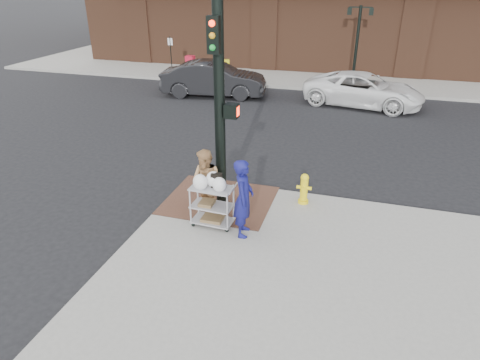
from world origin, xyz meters
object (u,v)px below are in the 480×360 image
(traffic_signal_pole, at_px, (220,105))
(utility_cart, at_px, (212,202))
(lamp_post, at_px, (358,36))
(pedestrian_tan, at_px, (206,183))
(fire_hydrant, at_px, (304,188))
(sedan_dark, at_px, (214,79))
(minivan_white, at_px, (364,90))
(woman_blue, at_px, (243,198))

(traffic_signal_pole, xyz_separation_m, utility_cart, (0.13, -1.08, -2.06))
(lamp_post, bearing_deg, traffic_signal_pole, -99.24)
(pedestrian_tan, distance_m, fire_hydrant, 2.62)
(sedan_dark, distance_m, fire_hydrant, 11.91)
(minivan_white, height_order, utility_cart, utility_cart)
(sedan_dark, height_order, fire_hydrant, sedan_dark)
(woman_blue, bearing_deg, fire_hydrant, -39.32)
(sedan_dark, bearing_deg, minivan_white, -96.08)
(sedan_dark, relative_size, fire_hydrant, 6.18)
(minivan_white, bearing_deg, pedestrian_tan, 174.14)
(lamp_post, xyz_separation_m, utility_cart, (-2.35, -16.31, -1.85))
(sedan_dark, bearing_deg, fire_hydrant, -157.34)
(lamp_post, xyz_separation_m, pedestrian_tan, (-2.66, -15.86, -1.61))
(pedestrian_tan, bearing_deg, fire_hydrant, 54.28)
(pedestrian_tan, xyz_separation_m, fire_hydrant, (2.24, 1.28, -0.43))
(traffic_signal_pole, height_order, minivan_white, traffic_signal_pole)
(lamp_post, height_order, pedestrian_tan, lamp_post)
(traffic_signal_pole, relative_size, minivan_white, 0.92)
(pedestrian_tan, bearing_deg, woman_blue, -3.53)
(traffic_signal_pole, relative_size, sedan_dark, 0.96)
(woman_blue, distance_m, utility_cart, 0.89)
(minivan_white, distance_m, fire_hydrant, 10.56)
(sedan_dark, bearing_deg, woman_blue, -165.80)
(woman_blue, xyz_separation_m, sedan_dark, (-5.09, 12.06, -0.23))
(sedan_dark, bearing_deg, pedestrian_tan, -169.64)
(lamp_post, bearing_deg, fire_hydrant, -91.65)
(woman_blue, xyz_separation_m, minivan_white, (2.22, 12.39, -0.33))
(utility_cart, bearing_deg, sedan_dark, 109.71)
(lamp_post, distance_m, utility_cart, 16.58)
(lamp_post, relative_size, traffic_signal_pole, 0.80)
(lamp_post, height_order, minivan_white, lamp_post)
(lamp_post, xyz_separation_m, fire_hydrant, (-0.42, -14.57, -2.04))
(traffic_signal_pole, xyz_separation_m, sedan_dark, (-4.14, 10.83, -1.98))
(pedestrian_tan, distance_m, utility_cart, 0.60)
(woman_blue, distance_m, minivan_white, 12.59)
(woman_blue, relative_size, fire_hydrant, 2.23)
(minivan_white, xyz_separation_m, utility_cart, (-3.04, -12.24, 0.01))
(traffic_signal_pole, bearing_deg, pedestrian_tan, -106.45)
(minivan_white, relative_size, fire_hydrant, 6.47)
(woman_blue, bearing_deg, sedan_dark, 13.96)
(utility_cart, bearing_deg, fire_hydrant, 42.00)
(fire_hydrant, bearing_deg, traffic_signal_pole, -162.38)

